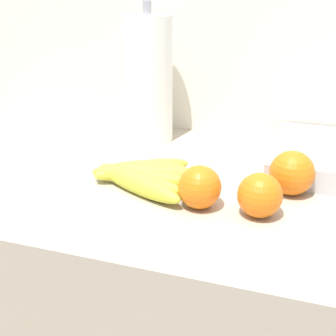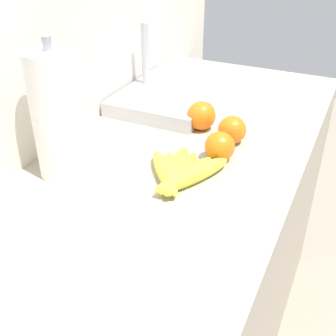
{
  "view_description": "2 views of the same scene",
  "coord_description": "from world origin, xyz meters",
  "views": [
    {
      "loc": [
        0.17,
        -0.81,
        1.29
      ],
      "look_at": [
        -0.09,
        -0.05,
        0.96
      ],
      "focal_mm": 49.45,
      "sensor_mm": 36.0,
      "label": 1
    },
    {
      "loc": [
        -0.91,
        -0.39,
        1.47
      ],
      "look_at": [
        -0.15,
        -0.03,
        0.95
      ],
      "focal_mm": 45.67,
      "sensor_mm": 36.0,
      "label": 2
    }
  ],
  "objects": [
    {
      "name": "sink_basin",
      "position": [
        0.29,
        0.16,
        0.94
      ],
      "size": [
        0.42,
        0.29,
        0.24
      ],
      "color": "#B7BABF",
      "rests_on": "counter"
    },
    {
      "name": "counter",
      "position": [
        0.0,
        0.0,
        0.46
      ],
      "size": [
        1.5,
        0.63,
        0.92
      ],
      "primitive_type": "cube",
      "color": "#ADA08C",
      "rests_on": "ground"
    },
    {
      "name": "banana_bunch",
      "position": [
        -0.14,
        -0.05,
        0.94
      ],
      "size": [
        0.22,
        0.21,
        0.04
      ],
      "color": "gold",
      "rests_on": "counter"
    },
    {
      "name": "orange_back_left",
      "position": [
        0.14,
        0.0,
        0.96
      ],
      "size": [
        0.08,
        0.08,
        0.08
      ],
      "primitive_type": "sphere",
      "color": "orange",
      "rests_on": "counter"
    },
    {
      "name": "orange_far_right",
      "position": [
        0.09,
        -0.11,
        0.96
      ],
      "size": [
        0.08,
        0.08,
        0.08
      ],
      "primitive_type": "sphere",
      "color": "orange",
      "rests_on": "counter"
    },
    {
      "name": "paper_towel_roll",
      "position": [
        -0.23,
        0.21,
        1.07
      ],
      "size": [
        0.12,
        0.12,
        0.33
      ],
      "color": "white",
      "rests_on": "counter"
    },
    {
      "name": "orange_center",
      "position": [
        -0.01,
        -0.11,
        0.96
      ],
      "size": [
        0.08,
        0.08,
        0.08
      ],
      "primitive_type": "sphere",
      "color": "orange",
      "rests_on": "counter"
    },
    {
      "name": "wall_back",
      "position": [
        0.0,
        0.34,
        0.65
      ],
      "size": [
        1.9,
        0.06,
        1.3
      ],
      "primitive_type": "cube",
      "color": "silver",
      "rests_on": "ground"
    }
  ]
}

